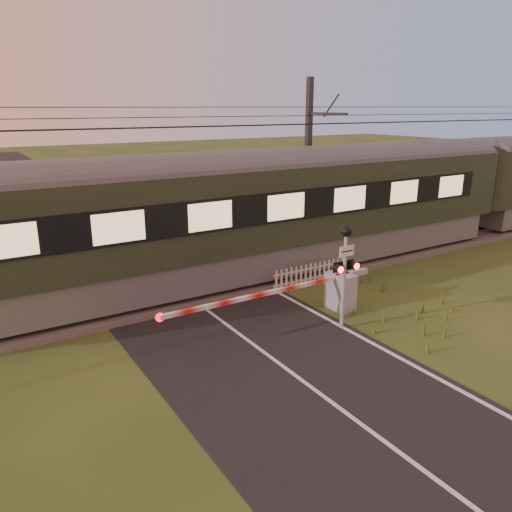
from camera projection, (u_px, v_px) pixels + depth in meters
ground at (293, 375)px, 11.86m from camera, size 160.00×160.00×0.00m
road at (299, 378)px, 11.68m from camera, size 6.00×140.00×0.03m
track_bed at (182, 290)px, 17.13m from camera, size 140.00×3.40×0.39m
overhead_wires at (174, 120)px, 15.50m from camera, size 120.00×0.62×0.62m
train at (468, 185)px, 24.10m from camera, size 46.78×3.23×4.37m
boom_gate at (332, 291)px, 15.40m from camera, size 7.11×0.89×1.19m
crossing_signal at (345, 260)px, 13.76m from camera, size 0.77×0.34×3.01m
picket_fence at (310, 275)px, 17.55m from camera, size 3.11×0.07×0.85m
catenary_mast at (309, 163)px, 21.46m from camera, size 0.23×2.46×7.30m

